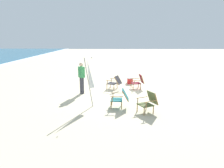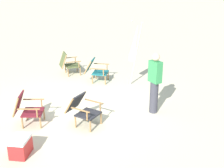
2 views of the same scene
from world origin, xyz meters
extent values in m
plane|color=beige|center=(0.00, 0.00, 0.00)|extent=(80.00, 80.00, 0.00)
cube|color=maroon|center=(0.72, -0.68, 0.32)|extent=(0.59, 0.56, 0.04)
cube|color=maroon|center=(0.78, -1.01, 0.56)|extent=(0.52, 0.29, 0.50)
cylinder|color=olive|center=(0.46, -0.50, 0.16)|extent=(0.04, 0.04, 0.32)
cylinder|color=olive|center=(0.92, -0.43, 0.16)|extent=(0.04, 0.04, 0.32)
cylinder|color=olive|center=(0.53, -0.93, 0.16)|extent=(0.04, 0.04, 0.32)
cylinder|color=olive|center=(0.99, -0.86, 0.16)|extent=(0.04, 0.04, 0.32)
cube|color=olive|center=(0.45, -0.74, 0.54)|extent=(0.12, 0.53, 0.02)
cylinder|color=olive|center=(0.42, -0.56, 0.43)|extent=(0.04, 0.04, 0.22)
cube|color=olive|center=(1.00, -0.66, 0.54)|extent=(0.12, 0.53, 0.02)
cylinder|color=olive|center=(0.97, -0.47, 0.43)|extent=(0.04, 0.04, 0.22)
cylinder|color=olive|center=(0.52, -1.05, 0.56)|extent=(0.07, 0.22, 0.50)
cylinder|color=olive|center=(1.03, -0.97, 0.56)|extent=(0.07, 0.22, 0.50)
cube|color=#515B33|center=(-3.03, -0.66, 0.32)|extent=(0.68, 0.66, 0.04)
cube|color=#515B33|center=(-2.88, -0.96, 0.56)|extent=(0.54, 0.42, 0.50)
cylinder|color=olive|center=(-3.34, -0.58, 0.16)|extent=(0.04, 0.04, 0.32)
cylinder|color=olive|center=(-2.93, -0.37, 0.16)|extent=(0.04, 0.04, 0.32)
cylinder|color=olive|center=(-3.14, -0.96, 0.16)|extent=(0.04, 0.04, 0.32)
cylinder|color=olive|center=(-2.73, -0.75, 0.16)|extent=(0.04, 0.04, 0.32)
cube|color=olive|center=(-3.27, -0.81, 0.54)|extent=(0.27, 0.49, 0.02)
cylinder|color=olive|center=(-3.36, -0.64, 0.43)|extent=(0.04, 0.04, 0.22)
cube|color=olive|center=(-2.78, -0.55, 0.54)|extent=(0.27, 0.49, 0.02)
cylinder|color=olive|center=(-2.86, -0.39, 0.43)|extent=(0.04, 0.04, 0.22)
cylinder|color=olive|center=(-3.11, -1.08, 0.56)|extent=(0.14, 0.21, 0.50)
cylinder|color=olive|center=(-2.66, -0.84, 0.56)|extent=(0.14, 0.21, 0.50)
cube|color=#28282D|center=(0.63, 0.68, 0.32)|extent=(0.67, 0.64, 0.04)
cube|color=#28282D|center=(0.49, 0.34, 0.54)|extent=(0.57, 0.47, 0.46)
cylinder|color=olive|center=(0.50, 0.97, 0.16)|extent=(0.04, 0.04, 0.32)
cylinder|color=olive|center=(0.93, 0.79, 0.16)|extent=(0.04, 0.04, 0.32)
cylinder|color=olive|center=(0.33, 0.58, 0.16)|extent=(0.04, 0.04, 0.32)
cylinder|color=olive|center=(0.76, 0.39, 0.16)|extent=(0.04, 0.04, 0.32)
cube|color=olive|center=(0.37, 0.77, 0.54)|extent=(0.24, 0.50, 0.02)
cylinder|color=olive|center=(0.44, 0.95, 0.43)|extent=(0.04, 0.04, 0.22)
cube|color=olive|center=(0.88, 0.56, 0.54)|extent=(0.24, 0.50, 0.02)
cylinder|color=olive|center=(0.96, 0.73, 0.43)|extent=(0.04, 0.04, 0.22)
cylinder|color=olive|center=(0.25, 0.44, 0.54)|extent=(0.16, 0.30, 0.46)
cylinder|color=olive|center=(0.72, 0.24, 0.54)|extent=(0.16, 0.30, 0.46)
cube|color=#196066|center=(-2.41, 0.45, 0.32)|extent=(0.55, 0.51, 0.04)
cube|color=#196066|center=(-2.43, 0.09, 0.55)|extent=(0.51, 0.31, 0.47)
cylinder|color=olive|center=(-2.63, 0.68, 0.16)|extent=(0.04, 0.04, 0.32)
cylinder|color=olive|center=(-2.16, 0.65, 0.16)|extent=(0.04, 0.04, 0.32)
cylinder|color=olive|center=(-2.65, 0.25, 0.16)|extent=(0.04, 0.04, 0.32)
cylinder|color=olive|center=(-2.19, 0.22, 0.16)|extent=(0.04, 0.04, 0.32)
cube|color=olive|center=(-2.69, 0.45, 0.54)|extent=(0.06, 0.53, 0.02)
cylinder|color=olive|center=(-2.68, 0.63, 0.43)|extent=(0.04, 0.04, 0.22)
cube|color=olive|center=(-2.13, 0.42, 0.54)|extent=(0.06, 0.53, 0.02)
cylinder|color=olive|center=(-2.12, 0.60, 0.43)|extent=(0.04, 0.04, 0.22)
cylinder|color=olive|center=(-2.68, 0.10, 0.55)|extent=(0.06, 0.29, 0.47)
cylinder|color=olive|center=(-2.17, 0.07, 0.55)|extent=(0.06, 0.29, 0.47)
cylinder|color=#B7B2A8|center=(-2.29, 1.63, 1.04)|extent=(0.14, 0.37, 2.08)
cone|color=white|center=(-2.31, 1.57, 1.40)|extent=(0.32, 0.44, 1.18)
sphere|color=#B7B2A8|center=(-2.34, 1.47, 2.07)|extent=(0.06, 0.06, 0.06)
cylinder|color=#383842|center=(-0.35, 2.24, 0.43)|extent=(0.22, 0.22, 0.86)
cube|color=#338C4C|center=(-0.35, 2.24, 1.14)|extent=(0.39, 0.37, 0.56)
sphere|color=beige|center=(-0.35, 2.24, 1.53)|extent=(0.20, 0.20, 0.20)
cube|color=red|center=(2.04, -0.45, 0.17)|extent=(0.48, 0.34, 0.34)
cube|color=white|center=(2.04, -0.45, 0.37)|extent=(0.49, 0.35, 0.06)
camera|label=1|loc=(-10.44, 0.54, 2.89)|focal=32.00mm
camera|label=2|loc=(7.25, 2.18, 3.73)|focal=50.00mm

